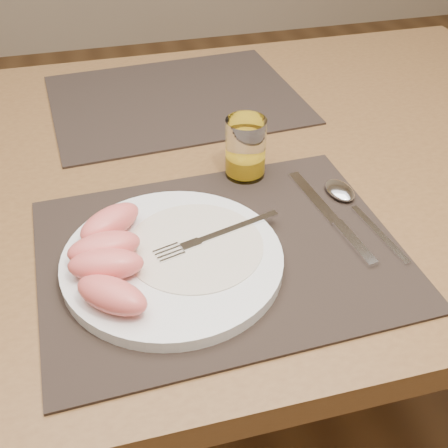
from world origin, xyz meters
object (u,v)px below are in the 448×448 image
table (205,203)px  fork (208,238)px  spoon (345,196)px  placemat_near (220,252)px  juice_glass (245,151)px  plate (173,260)px  placemat_far (175,99)px  knife (336,223)px

table → fork: size_ratio=8.11×
table → spoon: 0.25m
placemat_near → fork: bearing=150.6°
fork → spoon: (0.21, 0.06, -0.01)m
spoon → juice_glass: size_ratio=2.13×
fork → spoon: bearing=14.5°
spoon → plate: bearing=-164.4°
placemat_far → knife: bearing=-72.1°
table → placemat_near: 0.24m
placemat_near → juice_glass: 0.19m
juice_glass → knife: bearing=-60.6°
knife → table: bearing=123.2°
fork → knife: (0.18, 0.01, -0.02)m
table → placemat_near: bearing=-97.6°
table → fork: bearing=-101.4°
juice_glass → spoon: bearing=-40.1°
placemat_near → juice_glass: (0.08, 0.16, 0.04)m
plate → juice_glass: bearing=50.4°
placemat_far → spoon: size_ratio=2.34×
table → knife: (0.14, -0.21, 0.09)m
placemat_near → juice_glass: bearing=63.7°
plate → knife: (0.23, 0.02, -0.01)m
spoon → juice_glass: juice_glass is taller
placemat_near → fork: 0.03m
fork → knife: bearing=1.9°
placemat_far → plate: bearing=-101.2°
table → fork: fork is taller
table → plate: 0.27m
spoon → placemat_near: bearing=-162.5°
knife → plate: bearing=-174.0°
table → placemat_far: placemat_far is taller
plate → knife: 0.23m
placemat_far → fork: fork is taller
fork → juice_glass: juice_glass is taller
placemat_far → plate: size_ratio=1.67×
spoon → fork: bearing=-165.5°
placemat_near → knife: (0.16, 0.01, 0.00)m
table → fork: (-0.04, -0.21, 0.11)m
placemat_near → plate: plate is taller
placemat_near → placemat_far: (0.03, 0.44, 0.00)m
juice_glass → placemat_far: bearing=101.0°
knife → juice_glass: size_ratio=2.44×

